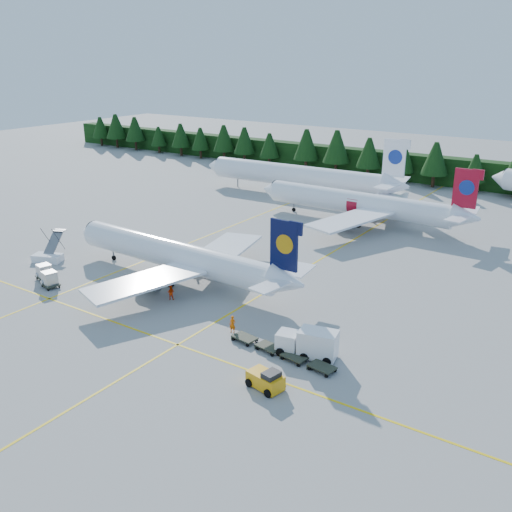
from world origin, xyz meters
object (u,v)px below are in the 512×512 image
Objects in this scene: baggage_tug at (266,380)px; airliner_navy at (170,254)px; airliner_red at (353,203)px; airstairs at (49,255)px; service_truck at (307,343)px.

airliner_navy is at bearing 159.78° from baggage_tug.
airliner_navy is 37.52m from airliner_red.
airliner_red is 49.31m from airstairs.
airliner_navy reaches higher than airstairs.
service_truck is 6.88m from baggage_tug.
service_truck reaches higher than baggage_tug.
airliner_red reaches higher than airstairs.
baggage_tug is at bearing -103.27° from service_truck.
airstairs is 43.64m from baggage_tug.
baggage_tug is (16.03, -51.38, -2.50)m from airliner_red.
baggage_tug is at bearing -71.93° from airliner_red.
airliner_navy reaches higher than service_truck.
airstairs is at bearing 178.07° from baggage_tug.
baggage_tug is (24.25, -14.77, -2.32)m from airliner_navy.
service_truck is at bearing 99.87° from baggage_tug.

